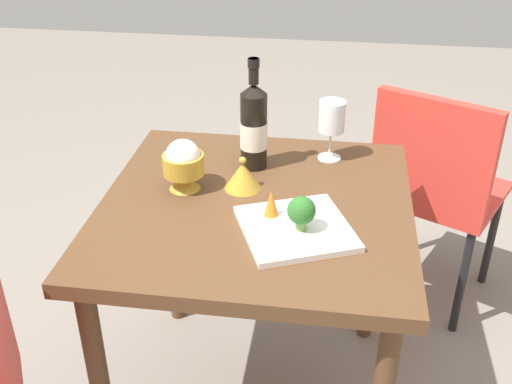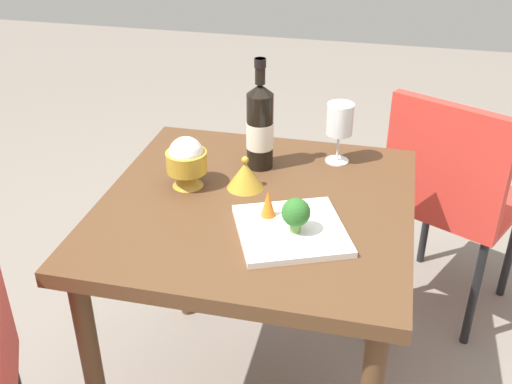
{
  "view_description": "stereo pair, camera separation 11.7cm",
  "coord_description": "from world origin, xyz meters",
  "px_view_note": "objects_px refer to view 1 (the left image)",
  "views": [
    {
      "loc": [
        0.2,
        -1.36,
        1.54
      ],
      "look_at": [
        0.0,
        0.0,
        0.75
      ],
      "focal_mm": 43.17,
      "sensor_mm": 36.0,
      "label": 1
    },
    {
      "loc": [
        0.31,
        -1.33,
        1.54
      ],
      "look_at": [
        0.0,
        0.0,
        0.75
      ],
      "focal_mm": 43.17,
      "sensor_mm": 36.0,
      "label": 2
    }
  ],
  "objects_px": {
    "rice_bowl": "(183,164)",
    "carrot_garnish_left": "(271,203)",
    "serving_plate": "(296,228)",
    "chair_near_window": "(435,181)",
    "rice_bowl_lid": "(243,175)",
    "broccoli_floret": "(301,211)",
    "wine_bottle": "(254,126)",
    "wine_glass": "(332,118)"
  },
  "relations": [
    {
      "from": "chair_near_window",
      "to": "serving_plate",
      "type": "xyz_separation_m",
      "value": [
        -0.42,
        -0.67,
        0.2
      ]
    },
    {
      "from": "serving_plate",
      "to": "rice_bowl",
      "type": "bearing_deg",
      "value": 152.03
    },
    {
      "from": "wine_bottle",
      "to": "wine_glass",
      "type": "height_order",
      "value": "wine_bottle"
    },
    {
      "from": "rice_bowl_lid",
      "to": "serving_plate",
      "type": "bearing_deg",
      "value": -50.06
    },
    {
      "from": "carrot_garnish_left",
      "to": "wine_glass",
      "type": "bearing_deg",
      "value": 70.38
    },
    {
      "from": "chair_near_window",
      "to": "carrot_garnish_left",
      "type": "relative_size",
      "value": 12.38
    },
    {
      "from": "serving_plate",
      "to": "wine_bottle",
      "type": "bearing_deg",
      "value": 114.91
    },
    {
      "from": "wine_bottle",
      "to": "wine_glass",
      "type": "distance_m",
      "value": 0.23
    },
    {
      "from": "wine_bottle",
      "to": "serving_plate",
      "type": "bearing_deg",
      "value": -65.09
    },
    {
      "from": "rice_bowl",
      "to": "carrot_garnish_left",
      "type": "xyz_separation_m",
      "value": [
        0.25,
        -0.13,
        -0.02
      ]
    },
    {
      "from": "wine_glass",
      "to": "serving_plate",
      "type": "bearing_deg",
      "value": -99.04
    },
    {
      "from": "rice_bowl",
      "to": "broccoli_floret",
      "type": "xyz_separation_m",
      "value": [
        0.33,
        -0.18,
        -0.01
      ]
    },
    {
      "from": "rice_bowl",
      "to": "serving_plate",
      "type": "bearing_deg",
      "value": -27.97
    },
    {
      "from": "serving_plate",
      "to": "broccoli_floret",
      "type": "relative_size",
      "value": 3.82
    },
    {
      "from": "rice_bowl",
      "to": "serving_plate",
      "type": "height_order",
      "value": "rice_bowl"
    },
    {
      "from": "chair_near_window",
      "to": "rice_bowl_lid",
      "type": "relative_size",
      "value": 8.5
    },
    {
      "from": "wine_bottle",
      "to": "carrot_garnish_left",
      "type": "height_order",
      "value": "wine_bottle"
    },
    {
      "from": "serving_plate",
      "to": "carrot_garnish_left",
      "type": "xyz_separation_m",
      "value": [
        -0.07,
        0.04,
        0.04
      ]
    },
    {
      "from": "wine_bottle",
      "to": "wine_glass",
      "type": "bearing_deg",
      "value": 20.54
    },
    {
      "from": "chair_near_window",
      "to": "wine_bottle",
      "type": "distance_m",
      "value": 0.74
    },
    {
      "from": "rice_bowl",
      "to": "serving_plate",
      "type": "xyz_separation_m",
      "value": [
        0.31,
        -0.17,
        -0.07
      ]
    },
    {
      "from": "rice_bowl_lid",
      "to": "broccoli_floret",
      "type": "distance_m",
      "value": 0.27
    },
    {
      "from": "rice_bowl",
      "to": "rice_bowl_lid",
      "type": "xyz_separation_m",
      "value": [
        0.16,
        0.02,
        -0.04
      ]
    },
    {
      "from": "serving_plate",
      "to": "carrot_garnish_left",
      "type": "bearing_deg",
      "value": 148.39
    },
    {
      "from": "wine_bottle",
      "to": "broccoli_floret",
      "type": "xyz_separation_m",
      "value": [
        0.16,
        -0.33,
        -0.06
      ]
    },
    {
      "from": "wine_glass",
      "to": "broccoli_floret",
      "type": "distance_m",
      "value": 0.42
    },
    {
      "from": "chair_near_window",
      "to": "serving_plate",
      "type": "relative_size",
      "value": 2.59
    },
    {
      "from": "broccoli_floret",
      "to": "carrot_garnish_left",
      "type": "relative_size",
      "value": 1.25
    },
    {
      "from": "wine_glass",
      "to": "wine_bottle",
      "type": "bearing_deg",
      "value": -159.46
    },
    {
      "from": "wine_glass",
      "to": "rice_bowl_lid",
      "type": "xyz_separation_m",
      "value": [
        -0.22,
        -0.21,
        -0.09
      ]
    },
    {
      "from": "wine_glass",
      "to": "chair_near_window",
      "type": "bearing_deg",
      "value": 36.32
    },
    {
      "from": "chair_near_window",
      "to": "carrot_garnish_left",
      "type": "distance_m",
      "value": 0.83
    },
    {
      "from": "chair_near_window",
      "to": "rice_bowl",
      "type": "distance_m",
      "value": 0.93
    },
    {
      "from": "rice_bowl_lid",
      "to": "carrot_garnish_left",
      "type": "height_order",
      "value": "rice_bowl_lid"
    },
    {
      "from": "serving_plate",
      "to": "carrot_garnish_left",
      "type": "height_order",
      "value": "carrot_garnish_left"
    },
    {
      "from": "wine_bottle",
      "to": "rice_bowl",
      "type": "distance_m",
      "value": 0.23
    },
    {
      "from": "chair_near_window",
      "to": "wine_bottle",
      "type": "height_order",
      "value": "wine_bottle"
    },
    {
      "from": "rice_bowl_lid",
      "to": "serving_plate",
      "type": "distance_m",
      "value": 0.25
    },
    {
      "from": "rice_bowl_lid",
      "to": "rice_bowl",
      "type": "bearing_deg",
      "value": -171.31
    },
    {
      "from": "wine_glass",
      "to": "carrot_garnish_left",
      "type": "distance_m",
      "value": 0.39
    },
    {
      "from": "rice_bowl",
      "to": "carrot_garnish_left",
      "type": "relative_size",
      "value": 2.06
    },
    {
      "from": "broccoli_floret",
      "to": "wine_bottle",
      "type": "bearing_deg",
      "value": 115.79
    }
  ]
}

